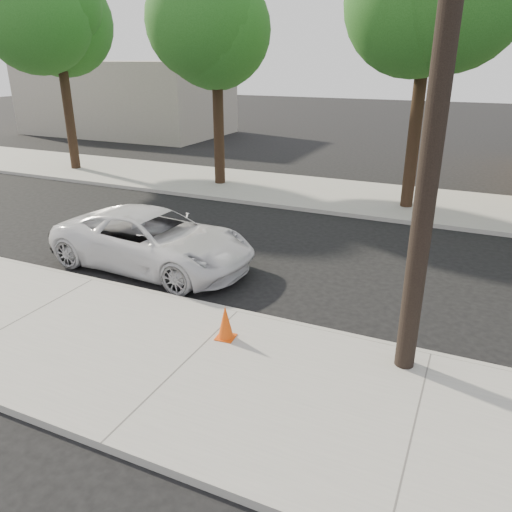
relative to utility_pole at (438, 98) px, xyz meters
name	(u,v)px	position (x,y,z in m)	size (l,w,h in m)	color
ground	(275,280)	(-3.60, 2.70, -4.70)	(120.00, 120.00, 0.00)	black
near_sidewalk	(184,366)	(-3.60, -1.60, -4.62)	(90.00, 4.40, 0.15)	gray
far_sidewalk	(357,197)	(-3.60, 11.20, -4.62)	(90.00, 5.00, 0.15)	gray
curb_near	(238,313)	(-3.60, 0.60, -4.62)	(90.00, 0.12, 0.16)	#9E9B93
building_far	(127,98)	(-23.60, 22.70, -2.20)	(14.00, 8.00, 5.00)	gray
utility_pole	(438,98)	(0.00, 0.00, 0.00)	(1.40, 0.34, 9.00)	black
tree_a	(58,26)	(-17.40, 10.55, 1.83)	(4.65, 4.50, 9.00)	black
tree_b	(219,32)	(-9.41, 10.76, 1.45)	(4.34, 4.20, 8.45)	black
tree_c	(436,0)	(-1.38, 10.34, 2.21)	(4.96, 4.80, 9.55)	black
police_cruiser	(153,240)	(-6.87, 2.17, -3.93)	(2.54, 5.50, 1.53)	silver
traffic_cone	(225,322)	(-3.32, -0.52, -4.21)	(0.39, 0.39, 0.69)	#DA460B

